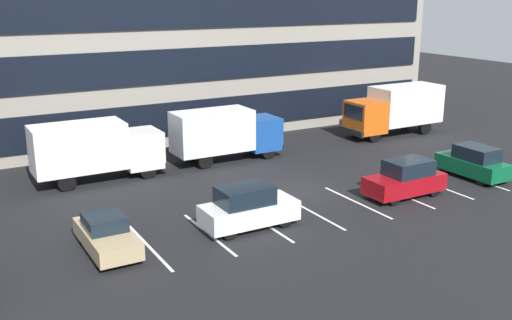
{
  "coord_description": "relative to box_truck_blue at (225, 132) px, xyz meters",
  "views": [
    {
      "loc": [
        -17.42,
        -25.71,
        10.53
      ],
      "look_at": [
        -1.61,
        2.09,
        1.4
      ],
      "focal_mm": 41.94,
      "sensor_mm": 36.0,
      "label": 1
    }
  ],
  "objects": [
    {
      "name": "ground_plane",
      "position": [
        0.93,
        -7.22,
        -1.87
      ],
      "size": [
        120.0,
        120.0,
        0.0
      ],
      "primitive_type": "plane",
      "color": "black"
    },
    {
      "name": "office_building",
      "position": [
        0.93,
        10.73,
        5.33
      ],
      "size": [
        40.62,
        11.64,
        14.4
      ],
      "color": "gray",
      "rests_on": "ground_plane"
    },
    {
      "name": "lot_markings",
      "position": [
        0.93,
        -10.32,
        -1.86
      ],
      "size": [
        19.74,
        5.4,
        0.01
      ],
      "color": "silver",
      "rests_on": "ground_plane"
    },
    {
      "name": "box_truck_blue",
      "position": [
        0.0,
        0.0,
        0.0
      ],
      "size": [
        7.15,
        2.37,
        3.32
      ],
      "color": "#194799",
      "rests_on": "ground_plane"
    },
    {
      "name": "box_truck_orange",
      "position": [
        14.29,
        0.11,
        0.17
      ],
      "size": [
        7.82,
        2.59,
        3.63
      ],
      "color": "#D85914",
      "rests_on": "ground_plane"
    },
    {
      "name": "box_truck_white",
      "position": [
        -8.26,
        -0.11,
        0.05
      ],
      "size": [
        7.34,
        2.43,
        3.4
      ],
      "color": "white",
      "rests_on": "ground_plane"
    },
    {
      "name": "suv_forest",
      "position": [
        10.86,
        -10.32,
        -0.95
      ],
      "size": [
        1.78,
        4.21,
        1.9
      ],
      "color": "#0C5933",
      "rests_on": "ground_plane"
    },
    {
      "name": "sedan_tan",
      "position": [
        -10.51,
        -9.81,
        -1.14
      ],
      "size": [
        1.79,
        4.29,
        1.53
      ],
      "color": "tan",
      "rests_on": "ground_plane"
    },
    {
      "name": "suv_maroon",
      "position": [
        5.14,
        -10.81,
        -0.92
      ],
      "size": [
        4.35,
        1.85,
        1.97
      ],
      "color": "maroon",
      "rests_on": "ground_plane"
    },
    {
      "name": "suv_white",
      "position": [
        -4.17,
        -10.52,
        -0.9
      ],
      "size": [
        4.44,
        1.88,
        2.01
      ],
      "color": "white",
      "rests_on": "ground_plane"
    }
  ]
}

